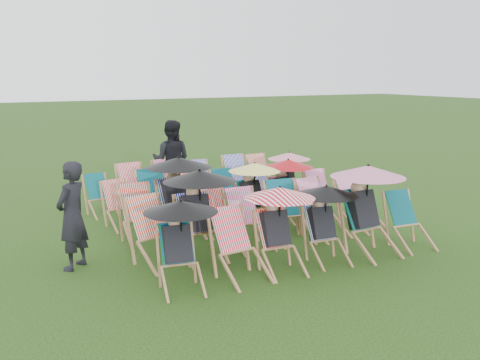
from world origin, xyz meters
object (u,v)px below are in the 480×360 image
deckchair_29 (264,175)px  person_rear (171,160)px  deckchair_0 (180,243)px  person_left (72,216)px  deckchair_5 (410,221)px

deckchair_29 → person_rear: (-2.21, 0.54, 0.46)m
deckchair_0 → person_left: 1.89m
person_left → person_rear: size_ratio=0.88×
deckchair_5 → person_rear: person_rear is taller
deckchair_0 → person_left: person_left is taller
deckchair_5 → person_left: size_ratio=0.55×
deckchair_0 → deckchair_29: size_ratio=1.28×
deckchair_0 → deckchair_29: 6.04m
deckchair_0 → deckchair_29: bearing=57.7°
deckchair_0 → person_left: bearing=136.8°
deckchair_5 → deckchair_29: 4.67m
deckchair_5 → person_left: 5.55m
deckchair_5 → person_left: person_left is taller
deckchair_29 → person_left: (-5.17, -2.99, 0.35)m
deckchair_29 → person_left: size_ratio=0.58×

